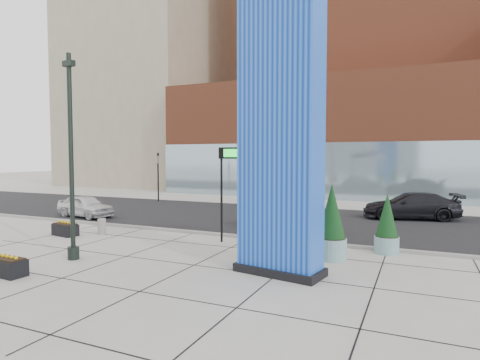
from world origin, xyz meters
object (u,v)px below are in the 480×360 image
at_px(car_white_west, 85,206).
at_px(concrete_bollard, 102,226).
at_px(blue_pylon, 280,132).
at_px(car_silver_mid, 284,215).
at_px(lamp_post, 72,176).
at_px(overhead_street_sign, 236,161).
at_px(public_art_sculpture, 286,215).

bearing_deg(car_white_west, concrete_bollard, -119.50).
xyz_separation_m(blue_pylon, car_silver_mid, (-2.30, 7.66, -3.83)).
relative_size(concrete_bollard, car_silver_mid, 0.17).
height_order(lamp_post, overhead_street_sign, lamp_post).
bearing_deg(public_art_sculpture, car_silver_mid, 124.50).
relative_size(overhead_street_sign, car_white_west, 1.04).
relative_size(blue_pylon, car_white_west, 2.35).
bearing_deg(overhead_street_sign, lamp_post, -136.67).
distance_m(lamp_post, overhead_street_sign, 6.60).
xyz_separation_m(public_art_sculpture, concrete_bollard, (-9.05, -1.00, -0.98)).
bearing_deg(blue_pylon, public_art_sculpture, 115.00).
bearing_deg(overhead_street_sign, blue_pylon, -53.25).
distance_m(concrete_bollard, car_silver_mid, 9.18).
height_order(overhead_street_sign, car_white_west, overhead_street_sign).
xyz_separation_m(overhead_street_sign, car_silver_mid, (0.87, 4.13, -2.87)).
bearing_deg(car_silver_mid, lamp_post, 158.76).
xyz_separation_m(lamp_post, overhead_street_sign, (4.36, 4.93, 0.53)).
bearing_deg(car_silver_mid, concrete_bollard, 131.23).
bearing_deg(public_art_sculpture, blue_pylon, -59.08).
height_order(blue_pylon, concrete_bollard, blue_pylon).
distance_m(blue_pylon, lamp_post, 7.80).
xyz_separation_m(blue_pylon, lamp_post, (-7.53, -1.40, -1.49)).
bearing_deg(concrete_bollard, car_silver_mid, 32.46).
xyz_separation_m(lamp_post, concrete_bollard, (-2.51, 4.13, -2.69)).
distance_m(blue_pylon, car_white_west, 16.76).
bearing_deg(concrete_bollard, public_art_sculpture, 6.28).
relative_size(lamp_post, car_silver_mid, 1.69).
xyz_separation_m(overhead_street_sign, car_white_west, (-11.77, 3.00, -2.91)).
distance_m(blue_pylon, overhead_street_sign, 4.84).
relative_size(blue_pylon, concrete_bollard, 12.46).
xyz_separation_m(car_white_west, car_silver_mid, (12.64, 1.12, 0.05)).
distance_m(overhead_street_sign, car_white_west, 12.49).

